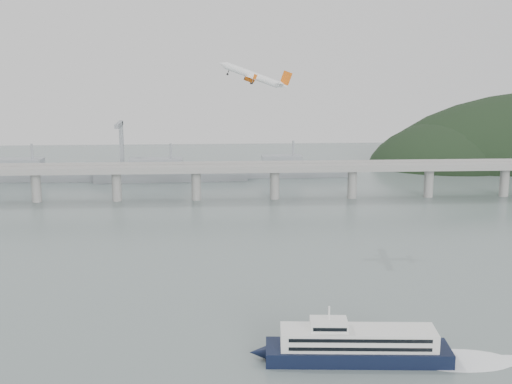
{
  "coord_description": "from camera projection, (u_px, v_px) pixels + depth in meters",
  "views": [
    {
      "loc": [
        -15.65,
        -226.18,
        96.93
      ],
      "look_at": [
        0.0,
        55.0,
        36.0
      ],
      "focal_mm": 48.0,
      "sensor_mm": 36.0,
      "label": 1
    }
  ],
  "objects": [
    {
      "name": "distant_fleet",
      "position": [
        24.0,
        173.0,
        491.0
      ],
      "size": [
        453.0,
        60.9,
        40.0
      ],
      "color": "gray",
      "rests_on": "ground"
    },
    {
      "name": "ferry",
      "position": [
        358.0,
        345.0,
        213.55
      ],
      "size": [
        94.78,
        20.61,
        17.87
      ],
      "rotation": [
        0.0,
        0.0,
        -0.07
      ],
      "color": "black",
      "rests_on": "ground"
    },
    {
      "name": "ground",
      "position": [
        265.0,
        324.0,
        242.07
      ],
      "size": [
        900.0,
        900.0,
        0.0
      ],
      "primitive_type": "plane",
      "color": "slate",
      "rests_on": "ground"
    },
    {
      "name": "bridge",
      "position": [
        242.0,
        172.0,
        433.45
      ],
      "size": [
        800.0,
        22.0,
        23.9
      ],
      "color": "gray",
      "rests_on": "ground"
    },
    {
      "name": "airliner",
      "position": [
        254.0,
        76.0,
        327.69
      ],
      "size": [
        35.95,
        32.85,
        14.74
      ],
      "rotation": [
        0.05,
        -0.34,
        2.98
      ],
      "color": "white",
      "rests_on": "ground"
    }
  ]
}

